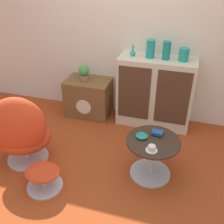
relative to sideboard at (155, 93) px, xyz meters
name	(u,v)px	position (x,y,z in m)	size (l,w,h in m)	color
ground_plane	(98,173)	(-0.43, -1.21, -0.49)	(12.00, 12.00, 0.00)	#9E3D19
wall_back	(130,26)	(-0.43, 0.23, 0.81)	(6.40, 0.06, 2.60)	beige
sideboard	(155,93)	(0.00, 0.00, 0.00)	(1.01, 0.41, 0.98)	beige
tv_console	(89,97)	(-0.97, -0.02, -0.21)	(0.65, 0.45, 0.56)	brown
egg_chair	(21,132)	(-1.30, -1.26, -0.06)	(0.78, 0.74, 0.90)	#B7B7BC
ottoman	(43,175)	(-0.90, -1.56, -0.32)	(0.38, 0.38, 0.26)	#B7B7BC
coffee_table	(152,155)	(0.14, -1.04, -0.22)	(0.57, 0.57, 0.47)	#B7B7BC
vase_leftmost	(133,53)	(-0.33, 0.00, 0.53)	(0.07, 0.07, 0.15)	teal
vase_inner_left	(151,49)	(-0.11, 0.00, 0.61)	(0.11, 0.11, 0.23)	teal
vase_inner_right	(167,50)	(0.10, 0.00, 0.60)	(0.10, 0.10, 0.23)	#147A75
vase_rightmost	(184,55)	(0.31, 0.00, 0.57)	(0.12, 0.12, 0.16)	teal
potted_plant	(84,72)	(-1.02, -0.02, 0.19)	(0.16, 0.16, 0.23)	#996B4C
teacup	(152,148)	(0.15, -1.20, 0.00)	(0.12, 0.12, 0.06)	silver
book_stack	(157,133)	(0.17, -0.93, 0.00)	(0.13, 0.11, 0.04)	black
bowl	(142,136)	(0.02, -1.02, -0.01)	(0.13, 0.13, 0.04)	#1E7A70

